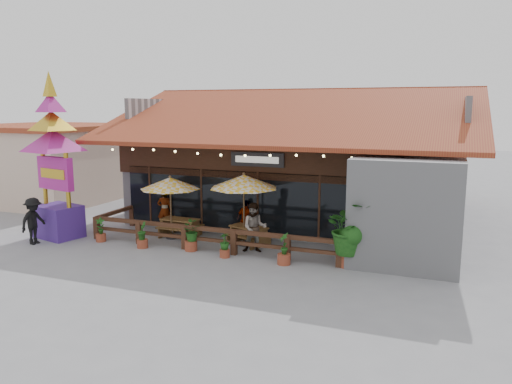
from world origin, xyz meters
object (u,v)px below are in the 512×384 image
at_px(umbrella_right, 244,182).
at_px(pedestrian, 34,221).
at_px(umbrella_left, 170,184).
at_px(picnic_table_left, 180,225).
at_px(picnic_table_right, 249,232).
at_px(tropical_plant, 350,229).
at_px(thai_sign_tower, 53,145).

distance_m(umbrella_right, pedestrian, 8.23).
relative_size(umbrella_left, umbrella_right, 1.11).
bearing_deg(picnic_table_left, picnic_table_right, -1.19).
distance_m(umbrella_right, tropical_plant, 4.59).
relative_size(umbrella_left, tropical_plant, 1.38).
relative_size(tropical_plant, pedestrian, 1.24).
bearing_deg(umbrella_right, picnic_table_right, 40.83).
bearing_deg(picnic_table_right, picnic_table_left, 178.81).
bearing_deg(thai_sign_tower, pedestrian, -96.88).
bearing_deg(umbrella_right, umbrella_left, -176.40).
bearing_deg(pedestrian, tropical_plant, -81.18).
distance_m(umbrella_left, picnic_table_left, 1.78).
relative_size(picnic_table_left, thai_sign_tower, 0.22).
relative_size(umbrella_right, picnic_table_left, 1.76).
distance_m(thai_sign_tower, pedestrian, 3.07).
distance_m(picnic_table_right, tropical_plant, 4.41).
distance_m(thai_sign_tower, tropical_plant, 11.97).
xyz_separation_m(picnic_table_right, thai_sign_tower, (-7.57, -1.82, 3.27)).
bearing_deg(pedestrian, thai_sign_tower, -5.87).
xyz_separation_m(umbrella_right, pedestrian, (-7.57, -2.84, -1.54)).
bearing_deg(thai_sign_tower, umbrella_left, 19.08).
height_order(umbrella_left, thai_sign_tower, thai_sign_tower).
bearing_deg(umbrella_left, tropical_plant, -7.92).
distance_m(umbrella_left, pedestrian, 5.37).
height_order(umbrella_right, thai_sign_tower, thai_sign_tower).
xyz_separation_m(umbrella_left, thai_sign_tower, (-4.35, -1.50, 1.52)).
bearing_deg(tropical_plant, picnic_table_right, 162.00).
relative_size(umbrella_left, picnic_table_left, 1.94).
bearing_deg(picnic_table_left, umbrella_left, -116.24).
xyz_separation_m(umbrella_left, umbrella_right, (3.08, 0.19, 0.21)).
distance_m(picnic_table_left, tropical_plant, 7.34).
bearing_deg(umbrella_right, thai_sign_tower, -167.13).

